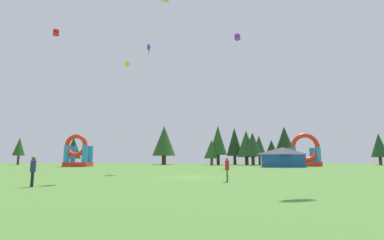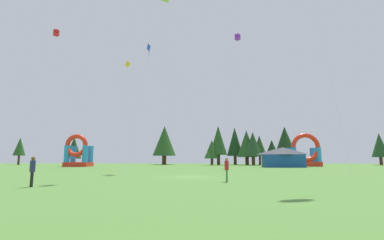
{
  "view_description": "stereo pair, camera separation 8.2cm",
  "coord_description": "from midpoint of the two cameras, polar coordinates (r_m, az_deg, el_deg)",
  "views": [
    {
      "loc": [
        1.06,
        -26.05,
        1.8
      ],
      "look_at": [
        0.0,
        10.4,
        6.76
      ],
      "focal_mm": 25.88,
      "sensor_mm": 36.0,
      "label": 1
    },
    {
      "loc": [
        1.14,
        -26.05,
        1.8
      ],
      "look_at": [
        0.0,
        10.4,
        6.76
      ],
      "focal_mm": 25.88,
      "sensor_mm": 36.0,
      "label": 2
    }
  ],
  "objects": [
    {
      "name": "inflatable_orange_dome",
      "position": [
        60.75,
        -22.55,
        -6.54
      ],
      "size": [
        4.76,
        3.87,
        6.46
      ],
      "color": "red",
      "rests_on": "ground_plane"
    },
    {
      "name": "person_left_edge",
      "position": [
        20.05,
        -30.05,
        -8.69
      ],
      "size": [
        0.45,
        0.45,
        1.87
      ],
      "rotation": [
        0.0,
        0.0,
        5.5
      ],
      "color": "black",
      "rests_on": "ground_plane"
    },
    {
      "name": "tree_row_7",
      "position": [
        68.03,
        12.35,
        -4.94
      ],
      "size": [
        4.39,
        4.39,
        7.83
      ],
      "color": "#4C331E",
      "rests_on": "ground_plane"
    },
    {
      "name": "kite_yellow_diamond",
      "position": [
        62.49,
        -13.14,
        10.91
      ],
      "size": [
        2.38,
        4.33,
        22.3
      ],
      "color": "yellow",
      "rests_on": "ground_plane"
    },
    {
      "name": "tree_row_4",
      "position": [
        68.53,
        5.35,
        -4.19
      ],
      "size": [
        4.24,
        4.24,
        9.66
      ],
      "color": "#4C331E",
      "rests_on": "ground_plane"
    },
    {
      "name": "person_midfield",
      "position": [
        21.04,
        7.13,
        -9.67
      ],
      "size": [
        0.32,
        0.32,
        1.8
      ],
      "rotation": [
        0.0,
        0.0,
        4.67
      ],
      "color": "#33723F",
      "rests_on": "ground_plane"
    },
    {
      "name": "tree_row_2",
      "position": [
        72.69,
        -5.81,
        -4.31
      ],
      "size": [
        6.02,
        6.02,
        10.01
      ],
      "color": "#4C331E",
      "rests_on": "ground_plane"
    },
    {
      "name": "tree_row_8",
      "position": [
        72.44,
        13.63,
        -4.97
      ],
      "size": [
        3.04,
        3.04,
        7.41
      ],
      "color": "#4C331E",
      "rests_on": "ground_plane"
    },
    {
      "name": "festival_tent",
      "position": [
        55.05,
        18.16,
        -7.3
      ],
      "size": [
        7.23,
        3.54,
        3.72
      ],
      "color": "#19478C",
      "rests_on": "ground_plane"
    },
    {
      "name": "inflatable_red_slide",
      "position": [
        62.76,
        22.09,
        -6.61
      ],
      "size": [
        6.18,
        4.05,
        6.83
      ],
      "color": "red",
      "rests_on": "ground_plane"
    },
    {
      "name": "tree_row_6",
      "position": [
        69.23,
        11.1,
        -4.84
      ],
      "size": [
        4.74,
        4.74,
        8.43
      ],
      "color": "#4C331E",
      "rests_on": "ground_plane"
    },
    {
      "name": "kite_blue_diamond",
      "position": [
        39.08,
        -8.88,
        14.17
      ],
      "size": [
        1.32,
        7.15,
        17.0
      ],
      "color": "blue",
      "rests_on": "ground_plane"
    },
    {
      "name": "tree_row_0",
      "position": [
        82.29,
        -32.07,
        -4.7
      ],
      "size": [
        2.82,
        2.82,
        6.78
      ],
      "color": "#4C331E",
      "rests_on": "ground_plane"
    },
    {
      "name": "kite_purple_box",
      "position": [
        56.7,
        9.28,
        16.44
      ],
      "size": [
        4.43,
        5.39,
        25.54
      ],
      "color": "purple",
      "rests_on": "ground_plane"
    },
    {
      "name": "tree_row_11",
      "position": [
        80.92,
        34.1,
        -4.34
      ],
      "size": [
        3.77,
        3.77,
        7.67
      ],
      "color": "#4C331E",
      "rests_on": "ground_plane"
    },
    {
      "name": "tree_row_1",
      "position": [
        74.16,
        -23.28,
        -5.32
      ],
      "size": [
        3.75,
        3.75,
        6.76
      ],
      "color": "#4C331E",
      "rests_on": "ground_plane"
    },
    {
      "name": "tree_row_5",
      "position": [
        71.7,
        8.72,
        -4.46
      ],
      "size": [
        4.11,
        4.11,
        9.47
      ],
      "color": "#4C331E",
      "rests_on": "ground_plane"
    },
    {
      "name": "tree_row_10",
      "position": [
        74.69,
        18.5,
        -4.12
      ],
      "size": [
        5.4,
        5.4,
        9.73
      ],
      "color": "#4C331E",
      "rests_on": "ground_plane"
    },
    {
      "name": "kite_red_box",
      "position": [
        54.22,
        -26.24,
        15.76
      ],
      "size": [
        9.84,
        3.54,
        23.3
      ],
      "color": "red",
      "rests_on": "ground_plane"
    },
    {
      "name": "ground_plane",
      "position": [
        26.14,
        -0.77,
        -11.69
      ],
      "size": [
        120.0,
        120.0,
        0.0
      ],
      "primitive_type": "plane",
      "color": "#548438"
    },
    {
      "name": "tree_row_9",
      "position": [
        73.0,
        16.05,
        -5.83
      ],
      "size": [
        3.83,
        3.83,
        6.22
      ],
      "color": "#4C331E",
      "rests_on": "ground_plane"
    },
    {
      "name": "tree_row_3",
      "position": [
        67.4,
        4.02,
        -6.05
      ],
      "size": [
        3.71,
        3.71,
        6.02
      ],
      "color": "#4C331E",
      "rests_on": "ground_plane"
    }
  ]
}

